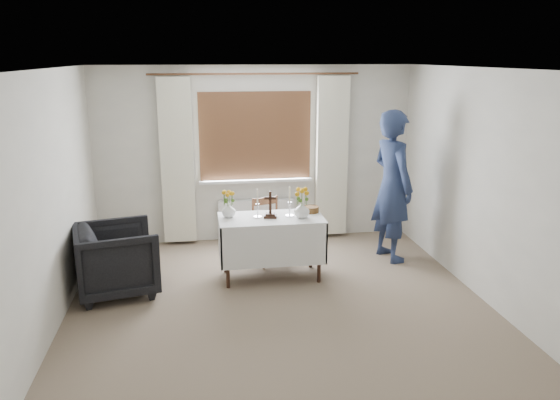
% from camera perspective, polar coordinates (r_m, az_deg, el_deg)
% --- Properties ---
extents(ground, '(5.00, 5.00, 0.00)m').
position_cam_1_polar(ground, '(5.85, 0.28, -11.78)').
color(ground, '#7C6E56').
rests_on(ground, ground).
extents(altar_table, '(1.24, 0.64, 0.76)m').
position_cam_1_polar(altar_table, '(6.60, -0.93, -4.99)').
color(altar_table, white).
rests_on(altar_table, ground).
extents(wooden_chair, '(0.48, 0.48, 0.85)m').
position_cam_1_polar(wooden_chair, '(7.05, -1.04, -3.31)').
color(wooden_chair, brown).
rests_on(wooden_chair, ground).
extents(armchair, '(1.04, 1.02, 0.80)m').
position_cam_1_polar(armchair, '(6.44, -16.67, -5.97)').
color(armchair, black).
rests_on(armchair, ground).
extents(person, '(0.64, 0.82, 1.97)m').
position_cam_1_polar(person, '(7.21, 11.66, 1.44)').
color(person, navy).
rests_on(person, ground).
extents(radiator, '(1.10, 0.10, 0.60)m').
position_cam_1_polar(radiator, '(7.97, -2.46, -2.08)').
color(radiator, silver).
rests_on(radiator, ground).
extents(wooden_cross, '(0.17, 0.14, 0.32)m').
position_cam_1_polar(wooden_cross, '(6.42, -1.02, -0.48)').
color(wooden_cross, black).
rests_on(wooden_cross, altar_table).
extents(candlestick_left, '(0.12, 0.12, 0.34)m').
position_cam_1_polar(candlestick_left, '(6.44, -2.37, -0.34)').
color(candlestick_left, white).
rests_on(candlestick_left, altar_table).
extents(candlestick_right, '(0.14, 0.14, 0.36)m').
position_cam_1_polar(candlestick_right, '(6.48, 1.01, -0.16)').
color(candlestick_right, white).
rests_on(candlestick_right, altar_table).
extents(flower_vase_left, '(0.17, 0.17, 0.17)m').
position_cam_1_polar(flower_vase_left, '(6.49, -5.39, -1.05)').
color(flower_vase_left, silver).
rests_on(flower_vase_left, altar_table).
extents(flower_vase_right, '(0.19, 0.19, 0.19)m').
position_cam_1_polar(flower_vase_right, '(6.45, 2.29, -1.02)').
color(flower_vase_right, silver).
rests_on(flower_vase_right, altar_table).
extents(wicker_basket, '(0.21, 0.21, 0.07)m').
position_cam_1_polar(wicker_basket, '(6.69, 3.25, -0.97)').
color(wicker_basket, brown).
rests_on(wicker_basket, altar_table).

